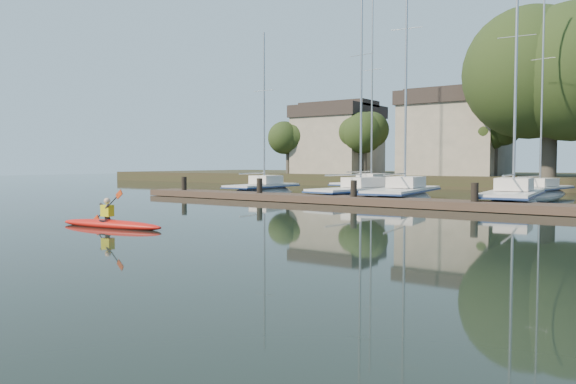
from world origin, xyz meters
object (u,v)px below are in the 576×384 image
Objects in this scene: kayak at (110,222)px; sailboat_5 at (370,193)px; dock at (410,203)px; sailboat_0 at (263,196)px; sailboat_2 at (403,204)px; sailboat_1 at (358,202)px; sailboat_3 at (512,209)px; sailboat_6 at (538,199)px.

kayak is 27.14m from sailboat_5.
sailboat_5 is at bearing 123.93° from dock.
sailboat_2 reaches higher than sailboat_0.
sailboat_1 is at bearing 175.22° from sailboat_2.
kayak is 19.16m from sailboat_3.
sailboat_3 is at bearing 56.46° from kayak.
sailboat_1 is (-0.44, 17.46, -0.35)m from kayak.
sailboat_0 is at bearing 168.06° from sailboat_2.
sailboat_6 is at bearing 56.19° from sailboat_1.
sailboat_6 reaches higher than sailboat_0.
sailboat_5 is at bearing 137.55° from sailboat_3.
kayak is 0.12× the size of dock.
sailboat_2 reaches higher than dock.
sailboat_3 is 9.04m from sailboat_6.
sailboat_1 is at bearing -122.74° from sailboat_6.
sailboat_5 is 11.98m from sailboat_6.
kayak is 0.26× the size of sailboat_2.
sailboat_6 is at bearing 52.14° from sailboat_2.
kayak reaches higher than dock.
sailboat_5 is at bearing 91.07° from kayak.
sailboat_2 is (2.75, 0.12, -0.01)m from sailboat_1.
sailboat_5 reaches higher than sailboat_3.
sailboat_5 is (-8.99, 13.36, -0.40)m from dock.
sailboat_5 is (-12.62, 9.41, 0.02)m from sailboat_3.
dock is (4.49, 13.41, 0.04)m from kayak.
sailboat_6 is (2.98, 12.96, -0.37)m from dock.
sailboat_5 is (3.73, 8.34, 0.00)m from sailboat_0.
sailboat_1 is at bearing 82.99° from kayak.
kayak is 27.41m from sailboat_6.
sailboat_6 is (7.47, 26.37, -0.33)m from kayak.
sailboat_1 is 0.98× the size of sailboat_6.
dock is at bearing -31.58° from sailboat_1.
sailboat_3 is (8.57, -0.11, -0.02)m from sailboat_1.
sailboat_3 is at bearing 47.40° from dock.
sailboat_5 reaches higher than sailboat_6.
kayak is at bearing -96.93° from sailboat_6.
sailboat_0 is 0.83× the size of sailboat_6.
sailboat_0 is at bearing 105.60° from kayak.
sailboat_6 is at bearing 65.71° from kayak.
sailboat_2 reaches higher than kayak.
sailboat_0 is (-12.72, 5.02, -0.40)m from dock.
dock is at bearing -94.07° from sailboat_6.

